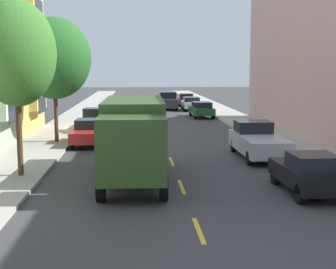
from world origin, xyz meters
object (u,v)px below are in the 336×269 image
at_px(parked_hatchback_black, 309,173).
at_px(parked_sedan_white, 191,103).
at_px(street_tree_second, 16,53).
at_px(parked_hatchback_red, 89,132).
at_px(parked_hatchback_burgundy, 186,100).
at_px(delivery_box_truck, 134,134).
at_px(moving_charcoal_sedan, 168,100).
at_px(parked_pickup_champagne, 98,120).
at_px(street_tree_third, 54,58).
at_px(parked_pickup_silver, 258,141).
at_px(parked_sedan_forest, 201,109).

xyz_separation_m(parked_hatchback_black, parked_sedan_white, (-0.22, 34.76, -0.01)).
height_order(street_tree_second, parked_hatchback_black, street_tree_second).
bearing_deg(parked_hatchback_red, parked_hatchback_burgundy, 73.31).
bearing_deg(delivery_box_truck, parked_hatchback_red, 106.56).
bearing_deg(street_tree_second, moving_charcoal_sedan, 76.05).
xyz_separation_m(parked_hatchback_burgundy, parked_sedan_white, (-0.06, -6.00, -0.01)).
relative_size(parked_hatchback_red, parked_hatchback_black, 1.00).
distance_m(street_tree_second, parked_pickup_champagne, 15.67).
xyz_separation_m(delivery_box_truck, parked_sedan_white, (6.03, 32.03, -1.09)).
xyz_separation_m(street_tree_third, parked_hatchback_red, (1.96, -0.70, -4.28)).
distance_m(street_tree_third, parked_hatchback_red, 4.75).
height_order(parked_hatchback_red, parked_sedan_white, parked_hatchback_red).
bearing_deg(delivery_box_truck, moving_charcoal_sedan, 83.85).
bearing_deg(parked_hatchback_burgundy, street_tree_second, -105.87).
bearing_deg(street_tree_second, parked_pickup_silver, 20.63).
bearing_deg(parked_sedan_white, street_tree_second, -108.58).
bearing_deg(delivery_box_truck, parked_pickup_silver, 35.74).
height_order(parked_sedan_white, parked_pickup_silver, parked_pickup_silver).
height_order(street_tree_second, street_tree_third, street_tree_third).
xyz_separation_m(street_tree_third, parked_hatchback_burgundy, (10.70, 28.45, -4.28)).
height_order(parked_pickup_champagne, moving_charcoal_sedan, moving_charcoal_sedan).
xyz_separation_m(street_tree_second, delivery_box_truck, (4.60, -0.40, -3.20)).
xyz_separation_m(parked_sedan_white, parked_sedan_forest, (0.09, -7.44, 0.00)).
relative_size(parked_hatchback_black, parked_sedan_forest, 0.89).
bearing_deg(moving_charcoal_sedan, parked_pickup_silver, -84.82).
xyz_separation_m(parked_hatchback_black, moving_charcoal_sedan, (-2.65, 36.13, 0.23)).
relative_size(parked_hatchback_black, parked_sedan_white, 0.89).
relative_size(parked_hatchback_red, parked_pickup_silver, 0.76).
relative_size(parked_sedan_white, parked_sedan_forest, 1.00).
bearing_deg(parked_pickup_silver, parked_pickup_champagne, 128.89).
distance_m(delivery_box_truck, parked_sedan_forest, 25.36).
relative_size(parked_hatchback_burgundy, parked_pickup_champagne, 0.76).
xyz_separation_m(parked_hatchback_red, parked_sedan_forest, (8.76, 15.70, -0.01)).
relative_size(street_tree_second, parked_pickup_champagne, 1.31).
height_order(delivery_box_truck, parked_hatchback_red, delivery_box_truck).
bearing_deg(parked_sedan_white, moving_charcoal_sedan, 150.69).
bearing_deg(delivery_box_truck, parked_hatchback_burgundy, 80.90).
distance_m(parked_hatchback_burgundy, parked_hatchback_black, 40.76).
xyz_separation_m(parked_pickup_champagne, moving_charcoal_sedan, (6.16, 18.05, 0.16)).
xyz_separation_m(street_tree_third, parked_pickup_champagne, (2.04, 5.76, -4.20)).
height_order(parked_pickup_silver, moving_charcoal_sedan, moving_charcoal_sedan).
relative_size(delivery_box_truck, parked_hatchback_burgundy, 2.00).
xyz_separation_m(street_tree_third, moving_charcoal_sedan, (8.20, 23.81, -4.05)).
bearing_deg(parked_sedan_white, parked_pickup_silver, -89.61).
distance_m(street_tree_second, parked_sedan_forest, 26.81).
height_order(parked_hatchback_black, parked_sedan_forest, parked_hatchback_black).
relative_size(parked_sedan_white, moving_charcoal_sedan, 0.94).
xyz_separation_m(street_tree_second, parked_pickup_silver, (10.82, 4.07, -4.21)).
xyz_separation_m(street_tree_second, parked_hatchback_red, (1.96, 8.49, -4.28)).
bearing_deg(parked_sedan_forest, parked_hatchback_black, -89.73).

